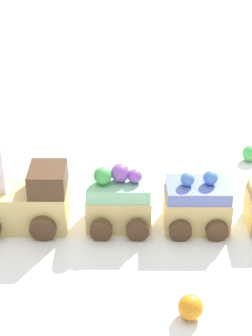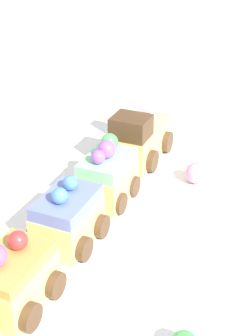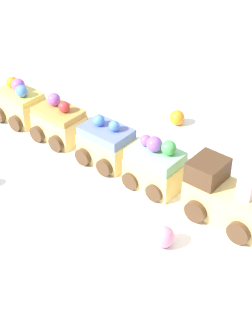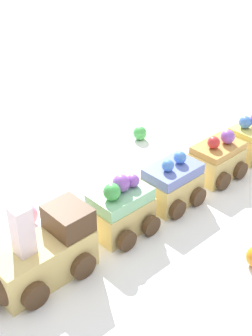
{
  "view_description": "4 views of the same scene",
  "coord_description": "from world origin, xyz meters",
  "px_view_note": "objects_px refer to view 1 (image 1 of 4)",
  "views": [
    {
      "loc": [
        0.19,
        0.51,
        0.39
      ],
      "look_at": [
        0.05,
        0.0,
        0.08
      ],
      "focal_mm": 60.0,
      "sensor_mm": 36.0,
      "label": 1
    },
    {
      "loc": [
        -0.4,
        -0.08,
        0.32
      ],
      "look_at": [
        -0.0,
        -0.03,
        0.09
      ],
      "focal_mm": 50.0,
      "sensor_mm": 36.0,
      "label": 2
    },
    {
      "loc": [
        0.26,
        -0.56,
        0.48
      ],
      "look_at": [
        0.03,
        -0.03,
        0.05
      ],
      "focal_mm": 60.0,
      "sensor_mm": 36.0,
      "label": 3
    },
    {
      "loc": [
        0.43,
        0.23,
        0.38
      ],
      "look_at": [
        0.02,
        -0.02,
        0.07
      ],
      "focal_mm": 50.0,
      "sensor_mm": 36.0,
      "label": 4
    }
  ],
  "objects_px": {
    "gumball_green": "(250,153)",
    "gumball_pink": "(59,175)",
    "gumball_orange": "(191,307)",
    "cake_car_blueberry": "(197,205)",
    "cake_train_locomotive": "(13,203)",
    "cake_car_mint": "(119,203)"
  },
  "relations": [
    {
      "from": "gumball_orange",
      "to": "cake_car_blueberry",
      "type": "bearing_deg",
      "value": -114.14
    },
    {
      "from": "cake_car_blueberry",
      "to": "gumball_pink",
      "type": "xyz_separation_m",
      "value": [
        0.13,
        -0.13,
        -0.01
      ]
    },
    {
      "from": "cake_car_blueberry",
      "to": "gumball_green",
      "type": "distance_m",
      "value": 0.18
    },
    {
      "from": "gumball_green",
      "to": "gumball_pink",
      "type": "bearing_deg",
      "value": -2.5
    },
    {
      "from": "cake_car_blueberry",
      "to": "gumball_orange",
      "type": "bearing_deg",
      "value": 82.11
    },
    {
      "from": "cake_train_locomotive",
      "to": "gumball_green",
      "type": "bearing_deg",
      "value": -153.02
    },
    {
      "from": "cake_train_locomotive",
      "to": "gumball_green",
      "type": "distance_m",
      "value": 0.33
    },
    {
      "from": "gumball_green",
      "to": "gumball_orange",
      "type": "bearing_deg",
      "value": 53.34
    },
    {
      "from": "cake_train_locomotive",
      "to": "gumball_orange",
      "type": "xyz_separation_m",
      "value": [
        -0.14,
        0.19,
        -0.02
      ]
    },
    {
      "from": "cake_car_mint",
      "to": "gumball_orange",
      "type": "xyz_separation_m",
      "value": [
        -0.02,
        0.16,
        -0.02
      ]
    },
    {
      "from": "cake_train_locomotive",
      "to": "gumball_pink",
      "type": "distance_m",
      "value": 0.1
    },
    {
      "from": "gumball_green",
      "to": "gumball_pink",
      "type": "distance_m",
      "value": 0.26
    },
    {
      "from": "gumball_orange",
      "to": "gumball_pink",
      "type": "bearing_deg",
      "value": -74.42
    },
    {
      "from": "cake_train_locomotive",
      "to": "gumball_pink",
      "type": "relative_size",
      "value": 5.3
    },
    {
      "from": "cake_car_mint",
      "to": "cake_car_blueberry",
      "type": "bearing_deg",
      "value": 179.91
    },
    {
      "from": "cake_train_locomotive",
      "to": "gumball_orange",
      "type": "relative_size",
      "value": 6.06
    },
    {
      "from": "cake_car_mint",
      "to": "gumball_orange",
      "type": "height_order",
      "value": "cake_car_mint"
    },
    {
      "from": "cake_train_locomotive",
      "to": "gumball_green",
      "type": "height_order",
      "value": "cake_train_locomotive"
    },
    {
      "from": "cake_train_locomotive",
      "to": "gumball_pink",
      "type": "xyz_separation_m",
      "value": [
        -0.07,
        -0.07,
        -0.02
      ]
    },
    {
      "from": "cake_train_locomotive",
      "to": "gumball_pink",
      "type": "bearing_deg",
      "value": -115.35
    },
    {
      "from": "gumball_orange",
      "to": "gumball_pink",
      "type": "xyz_separation_m",
      "value": [
        0.07,
        -0.26,
        0.0
      ]
    },
    {
      "from": "gumball_pink",
      "to": "cake_car_mint",
      "type": "bearing_deg",
      "value": 115.01
    }
  ]
}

